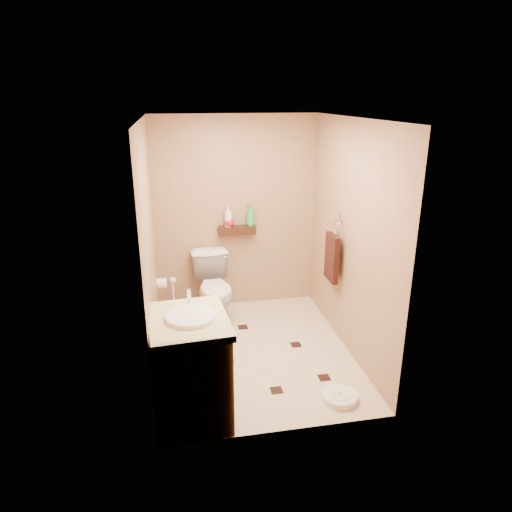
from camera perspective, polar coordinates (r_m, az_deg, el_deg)
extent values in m
plane|color=beige|center=(5.00, -0.23, -11.83)|extent=(2.50, 2.50, 0.00)
cube|color=#A1795C|center=(5.68, -2.55, 5.21)|extent=(2.00, 0.04, 2.40)
cube|color=#A1795C|center=(3.35, 3.63, -5.17)|extent=(2.00, 0.04, 2.40)
cube|color=#A1795C|center=(4.43, -13.08, 0.59)|extent=(0.04, 2.50, 2.40)
cube|color=#A1795C|center=(4.77, 11.66, 2.03)|extent=(0.04, 2.50, 2.40)
cube|color=white|center=(4.28, -0.28, 16.84)|extent=(2.00, 2.50, 0.02)
cube|color=#3E1F11|center=(5.65, -2.40, 3.25)|extent=(0.46, 0.14, 0.10)
cube|color=black|center=(4.84, -3.47, -12.94)|extent=(0.11, 0.11, 0.01)
cube|color=black|center=(5.13, 5.00, -10.97)|extent=(0.11, 0.11, 0.01)
cube|color=black|center=(4.43, 2.56, -16.41)|extent=(0.11, 0.11, 0.01)
cube|color=black|center=(5.42, -7.42, -9.28)|extent=(0.11, 0.11, 0.01)
cube|color=black|center=(4.64, 8.52, -14.79)|extent=(0.11, 0.11, 0.01)
cube|color=black|center=(5.46, -1.66, -8.87)|extent=(0.11, 0.11, 0.01)
imported|color=white|center=(5.51, -5.17, -4.09)|extent=(0.52, 0.83, 0.81)
cube|color=brown|center=(3.94, -8.12, -14.04)|extent=(0.63, 0.75, 0.87)
cube|color=beige|center=(3.71, -8.46, -8.08)|extent=(0.68, 0.80, 0.06)
cylinder|color=white|center=(3.69, -8.14, -7.59)|extent=(0.40, 0.40, 0.06)
cylinder|color=silver|center=(3.88, -8.38, -5.02)|extent=(0.03, 0.03, 0.13)
cylinder|color=white|center=(4.36, 10.43, -16.95)|extent=(0.35, 0.35, 0.06)
cylinder|color=white|center=(4.34, 10.46, -16.61)|extent=(0.19, 0.19, 0.01)
cylinder|color=#186053|center=(5.85, -10.15, -6.55)|extent=(0.11, 0.11, 0.12)
cylinder|color=white|center=(5.75, -10.28, -4.52)|extent=(0.02, 0.02, 0.35)
sphere|color=white|center=(5.69, -10.38, -3.01)|extent=(0.08, 0.08, 0.08)
cube|color=silver|center=(4.94, 10.57, 4.87)|extent=(0.03, 0.06, 0.08)
torus|color=silver|center=(4.95, 10.10, 3.52)|extent=(0.02, 0.19, 0.19)
cube|color=#381710|center=(5.04, 9.45, -0.22)|extent=(0.06, 0.30, 0.52)
cylinder|color=white|center=(5.25, -11.72, -3.32)|extent=(0.11, 0.11, 0.11)
cylinder|color=silver|center=(5.23, -12.20, -2.74)|extent=(0.04, 0.02, 0.02)
imported|color=white|center=(5.59, -3.48, 4.97)|extent=(0.14, 0.14, 0.26)
imported|color=#F0F433|center=(5.60, -3.45, 4.42)|extent=(0.10, 0.10, 0.15)
imported|color=red|center=(5.60, -3.40, 4.46)|extent=(0.14, 0.14, 0.16)
imported|color=#349E56|center=(5.63, -0.69, 5.19)|extent=(0.15, 0.15, 0.28)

